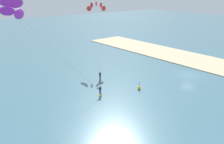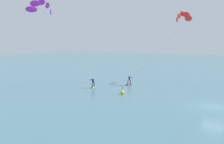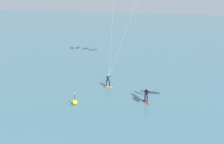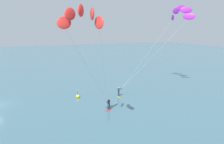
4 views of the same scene
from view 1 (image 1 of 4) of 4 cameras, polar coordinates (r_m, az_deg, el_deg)
name	(u,v)px [view 1 (image 1 of 4)]	position (r m, az deg, el deg)	size (l,w,h in m)	color
ground_plane	(188,75)	(50.16, 17.38, -0.64)	(240.00, 240.00, 0.00)	#426B7A
sand_strip	(215,65)	(58.52, 22.94, 1.52)	(80.00, 11.78, 0.16)	#C6B289
kitesurfer_nearshore	(16,10)	(30.54, -21.45, 13.35)	(6.38, 13.11, 15.48)	yellow
kitesurfer_mid_water	(96,9)	(53.47, -3.65, 14.38)	(12.08, 9.23, 13.59)	red
marker_buoy	(139,88)	(41.15, 6.34, -3.65)	(0.56, 0.56, 1.38)	yellow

